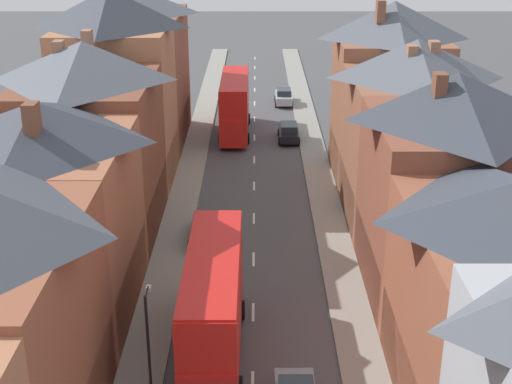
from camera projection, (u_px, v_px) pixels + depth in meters
pavement_left at (191, 176)px, 55.89m from camera, size 2.20×104.00×0.14m
pavement_right at (320, 176)px, 55.87m from camera, size 2.20×104.00×0.14m
centre_line_dashes at (255, 186)px, 54.06m from camera, size 0.14×97.80×0.01m
terrace_row_left at (62, 182)px, 37.62m from camera, size 8.00×66.73×14.38m
terrace_row_right at (475, 229)px, 32.76m from camera, size 8.00×54.13×13.58m
double_decker_bus_lead at (236, 104)px, 65.22m from camera, size 2.74×10.80×5.30m
double_decker_bus_mid_street at (215, 305)px, 32.69m from camera, size 2.74×10.80×5.30m
car_near_silver at (285, 96)px, 75.67m from camera, size 1.90×4.11×1.70m
car_parked_left_a at (206, 229)px, 45.09m from camera, size 1.90×4.38×1.58m
car_parked_right_a at (290, 132)px, 64.12m from camera, size 1.90×4.39×1.60m
street_lamp at (150, 342)px, 29.17m from camera, size 0.20×1.12×5.50m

